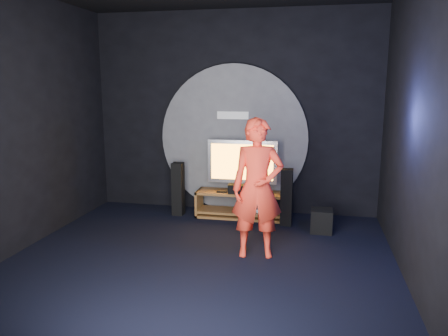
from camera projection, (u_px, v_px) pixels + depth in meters
The scene contains 14 objects.
floor at pixel (198, 263), 5.58m from camera, with size 5.00×5.00×0.00m, color black.
back_wall at pixel (234, 113), 7.65m from camera, with size 5.00×0.04×3.50m, color black.
front_wall at pixel (94, 164), 2.84m from camera, with size 5.00×0.04×3.50m, color black.
left_wall at pixel (13, 123), 5.75m from camera, with size 0.04×5.00×3.50m, color black.
right_wall at pixel (418, 131), 4.74m from camera, with size 0.04×5.00×3.50m, color black.
wall_disc_panel at pixel (233, 139), 7.68m from camera, with size 2.60×0.11×2.60m.
media_console at pixel (242, 206), 7.47m from camera, with size 1.53×0.45×0.45m.
tv at pixel (242, 163), 7.39m from camera, with size 1.19×0.22×0.87m.
center_speaker at pixel (240, 189), 7.30m from camera, with size 0.40×0.15×0.15m, color black.
remote at pixel (222, 192), 7.37m from camera, with size 0.18×0.05×0.02m, color black.
tower_speaker_left at pixel (178, 189), 7.58m from camera, with size 0.18×0.21×0.92m, color black.
tower_speaker_right at pixel (286, 197), 7.03m from camera, with size 0.18×0.21×0.92m, color black.
subwoofer at pixel (321, 221), 6.73m from camera, with size 0.33×0.33×0.36m, color black.
player at pixel (258, 188), 5.68m from camera, with size 0.67×0.44×1.84m, color #F73521.
Camera 1 is at (1.40, -5.06, 2.26)m, focal length 35.00 mm.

